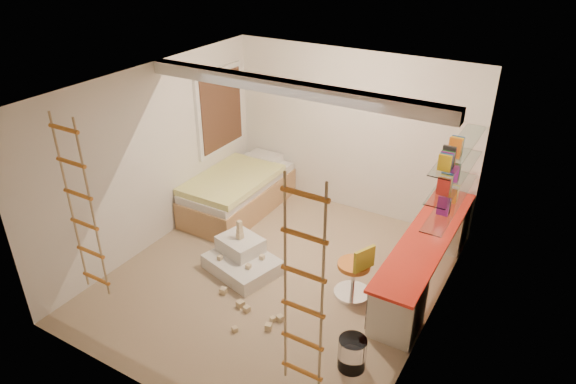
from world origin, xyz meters
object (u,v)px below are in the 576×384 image
Objects in this scene: swivel_chair at (354,277)px; play_platform at (242,259)px; bed at (238,192)px; desk at (425,257)px.

play_platform is (-1.55, -0.24, -0.13)m from swivel_chair.
swivel_chair reaches higher than bed.
swivel_chair is at bearing -133.54° from desk.
play_platform is at bearing -156.94° from desk.
swivel_chair is 1.58m from play_platform.
swivel_chair is 0.74× the size of play_platform.
desk reaches higher than bed.
desk is 2.43m from play_platform.
swivel_chair is at bearing -22.88° from bed.
desk is 3.53× the size of swivel_chair.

